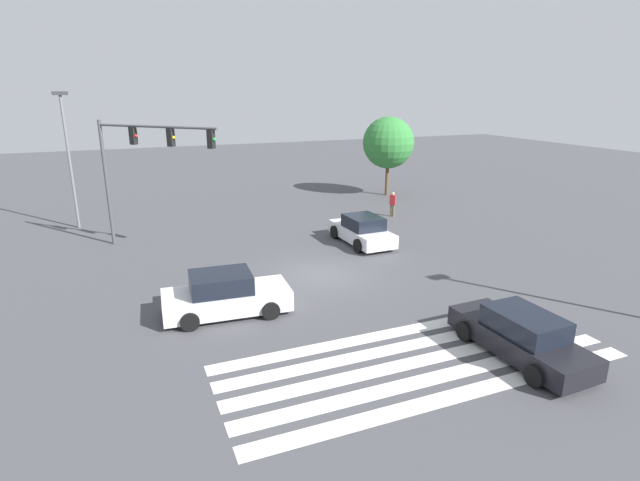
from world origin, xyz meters
The scene contains 9 objects.
ground_plane centered at (0.00, 0.00, 0.00)m, with size 111.13×111.13×0.00m, color #47474C.
crosswalk_markings centered at (0.00, -8.02, 0.00)m, with size 12.30×4.40×0.01m.
traffic_signal_mast centered at (-6.73, 6.73, 4.83)m, with size 5.03×5.03×6.48m.
car_0 centered at (3.01, -8.89, 0.68)m, with size 2.09×4.79×1.48m.
car_1 centered at (-4.74, -2.44, 0.73)m, with size 4.68×2.39×1.60m.
car_2 centered at (3.86, 3.49, 0.71)m, with size 2.19×4.48×1.53m.
pedestrian centered at (8.38, 8.04, 0.88)m, with size 0.41×0.41×1.60m.
street_light_pole_a centered at (-10.33, 12.75, 4.70)m, with size 0.80×0.36×7.81m.
tree_corner_a centered at (11.45, 14.19, 4.03)m, with size 3.89×3.89×5.98m.
Camera 1 is at (-7.94, -19.30, 7.94)m, focal length 28.00 mm.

